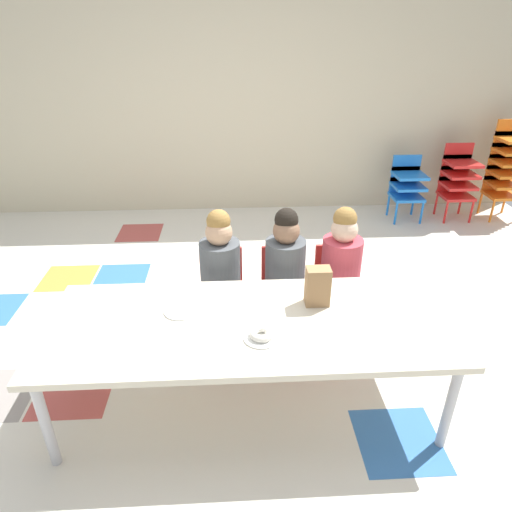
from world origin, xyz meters
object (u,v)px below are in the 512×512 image
Objects in this scene: kid_chair_orange_stack at (507,165)px; paper_bag_brown at (318,286)px; seated_child_middle_seat at (285,262)px; seated_child_far_right at (341,260)px; craft_table at (249,327)px; paper_plate_near_edge at (261,337)px; kid_chair_red_stack at (458,177)px; kid_chair_blue_stack at (407,184)px; seated_child_near_camera at (220,264)px; donut_powdered_on_plate at (261,334)px; paper_plate_center_table at (181,311)px.

kid_chair_orange_stack is 4.73× the size of paper_bag_brown.
seated_child_middle_seat and seated_child_far_right have the same top height.
craft_table is at bearing -159.05° from paper_bag_brown.
seated_child_far_right is 0.97m from paper_plate_near_edge.
kid_chair_blue_stack is at bearing -179.95° from kid_chair_red_stack.
paper_plate_near_edge is (-2.80, -2.76, -0.01)m from kid_chair_orange_stack.
paper_bag_brown is (0.38, 0.15, 0.15)m from craft_table.
seated_child_middle_seat is 5.10× the size of paper_plate_near_edge.
seated_child_near_camera is 0.82m from donut_powdered_on_plate.
kid_chair_red_stack is (2.51, 1.97, -0.10)m from seated_child_near_camera.
seated_child_middle_seat is at bearing 67.76° from craft_table.
seated_child_far_right reaches higher than kid_chair_blue_stack.
kid_chair_red_stack is at bearing -179.94° from kid_chair_orange_stack.
seated_child_near_camera and seated_child_middle_seat have the same top height.
paper_bag_brown is at bearing -135.04° from kid_chair_orange_stack.
donut_powdered_on_plate reaches higher than craft_table.
paper_plate_near_edge is at bearing -126.12° from seated_child_far_right.
kid_chair_red_stack is 3.59m from paper_plate_near_edge.
paper_plate_center_table is (-0.36, 0.11, 0.04)m from craft_table.
seated_child_middle_seat is at bearing -136.58° from kid_chair_red_stack.
kid_chair_orange_stack is at bearing 44.61° from paper_plate_near_edge.
kid_chair_orange_stack is (2.86, 2.62, 0.06)m from craft_table.
craft_table is at bearing -76.22° from seated_child_near_camera.
seated_child_far_right reaches higher than craft_table.
paper_bag_brown is (0.54, -0.50, 0.12)m from seated_child_near_camera.
donut_powdered_on_plate is at bearing -104.66° from seated_child_middle_seat.
seated_child_middle_seat is 1.00× the size of seated_child_far_right.
paper_bag_brown is at bearing -119.95° from kid_chair_blue_stack.
paper_plate_center_table is at bearing -151.71° from seated_child_far_right.
kid_chair_blue_stack is 1.07m from kid_chair_orange_stack.
paper_bag_brown is at bearing -116.72° from seated_child_far_right.
paper_bag_brown reaches higher than craft_table.
paper_plate_center_table is 1.51× the size of donut_powdered_on_plate.
craft_table is 11.68× the size of paper_plate_near_edge.
seated_child_near_camera is 0.74m from paper_bag_brown.
paper_plate_near_edge is (-0.21, -0.79, 0.01)m from seated_child_middle_seat.
kid_chair_blue_stack is (1.17, 1.97, -0.16)m from seated_child_far_right.
kid_chair_orange_stack reaches higher than kid_chair_red_stack.
paper_plate_center_table is (-3.22, -2.51, -0.01)m from kid_chair_orange_stack.
seated_child_far_right is 1.35× the size of kid_chair_blue_stack.
paper_plate_center_table is (-0.42, 0.25, 0.00)m from paper_plate_near_edge.
kid_chair_orange_stack reaches higher than paper_plate_center_table.
kid_chair_orange_stack reaches higher than seated_child_middle_seat.
seated_child_middle_seat is 1.35× the size of kid_chair_blue_stack.
kid_chair_blue_stack is at bearing 57.67° from paper_plate_near_edge.
kid_chair_red_stack is (0.54, 0.00, 0.06)m from kid_chair_blue_stack.
paper_bag_brown is at bearing -42.72° from seated_child_near_camera.
kid_chair_orange_stack reaches higher than craft_table.
kid_chair_orange_stack is 3.93m from paper_plate_near_edge.
kid_chair_red_stack is at bearing 38.22° from seated_child_near_camera.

